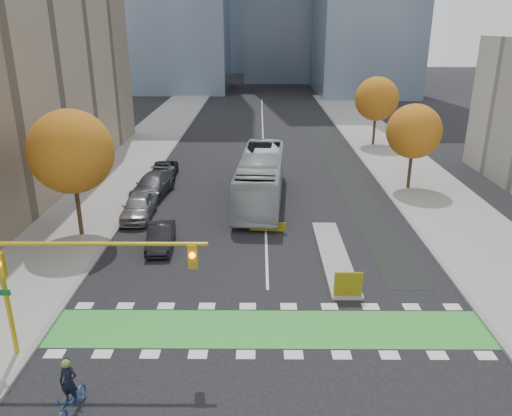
{
  "coord_description": "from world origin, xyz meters",
  "views": [
    {
      "loc": [
        -0.46,
        -17.8,
        12.95
      ],
      "look_at": [
        -0.63,
        9.18,
        3.0
      ],
      "focal_mm": 35.0,
      "sensor_mm": 36.0,
      "label": 1
    }
  ],
  "objects_px": {
    "hazard_board": "(348,284)",
    "parked_car_c": "(153,185)",
    "cyclist": "(71,397)",
    "parked_car_b": "(161,237)",
    "bus": "(261,177)",
    "traffic_signal_west": "(67,269)",
    "parked_car_a": "(138,206)",
    "tree_east_near": "(414,131)",
    "tree_west": "(71,152)",
    "tree_east_far": "(377,99)",
    "parked_car_d": "(164,170)"
  },
  "relations": [
    {
      "from": "parked_car_b",
      "to": "bus",
      "type": "bearing_deg",
      "value": 50.66
    },
    {
      "from": "traffic_signal_west",
      "to": "cyclist",
      "type": "height_order",
      "value": "traffic_signal_west"
    },
    {
      "from": "tree_west",
      "to": "bus",
      "type": "xyz_separation_m",
      "value": [
        11.66,
        7.04,
        -3.74
      ]
    },
    {
      "from": "hazard_board",
      "to": "parked_car_c",
      "type": "relative_size",
      "value": 0.24
    },
    {
      "from": "tree_west",
      "to": "bus",
      "type": "distance_m",
      "value": 14.13
    },
    {
      "from": "hazard_board",
      "to": "bus",
      "type": "height_order",
      "value": "bus"
    },
    {
      "from": "tree_east_near",
      "to": "tree_east_far",
      "type": "xyz_separation_m",
      "value": [
        0.5,
        16.0,
        0.38
      ]
    },
    {
      "from": "hazard_board",
      "to": "parked_car_d",
      "type": "xyz_separation_m",
      "value": [
        -13.0,
        21.08,
        -0.14
      ]
    },
    {
      "from": "tree_east_far",
      "to": "parked_car_d",
      "type": "relative_size",
      "value": 1.6
    },
    {
      "from": "hazard_board",
      "to": "tree_west",
      "type": "distance_m",
      "value": 18.44
    },
    {
      "from": "traffic_signal_west",
      "to": "parked_car_a",
      "type": "distance_m",
      "value": 16.14
    },
    {
      "from": "bus",
      "to": "traffic_signal_west",
      "type": "bearing_deg",
      "value": -107.24
    },
    {
      "from": "bus",
      "to": "parked_car_d",
      "type": "relative_size",
      "value": 2.82
    },
    {
      "from": "parked_car_c",
      "to": "tree_east_far",
      "type": "bearing_deg",
      "value": 46.9
    },
    {
      "from": "bus",
      "to": "parked_car_d",
      "type": "distance_m",
      "value": 10.74
    },
    {
      "from": "cyclist",
      "to": "tree_east_far",
      "type": "bearing_deg",
      "value": 72.98
    },
    {
      "from": "tree_east_near",
      "to": "tree_east_far",
      "type": "relative_size",
      "value": 0.92
    },
    {
      "from": "tree_east_far",
      "to": "cyclist",
      "type": "bearing_deg",
      "value": -115.0
    },
    {
      "from": "hazard_board",
      "to": "bus",
      "type": "distance_m",
      "value": 15.5
    },
    {
      "from": "bus",
      "to": "parked_car_c",
      "type": "bearing_deg",
      "value": 175.87
    },
    {
      "from": "parked_car_c",
      "to": "parked_car_d",
      "type": "height_order",
      "value": "parked_car_c"
    },
    {
      "from": "traffic_signal_west",
      "to": "parked_car_a",
      "type": "xyz_separation_m",
      "value": [
        -1.07,
        15.79,
        -3.18
      ]
    },
    {
      "from": "tree_east_far",
      "to": "traffic_signal_west",
      "type": "relative_size",
      "value": 0.9
    },
    {
      "from": "parked_car_b",
      "to": "parked_car_d",
      "type": "distance_m",
      "value": 15.21
    },
    {
      "from": "traffic_signal_west",
      "to": "parked_car_a",
      "type": "relative_size",
      "value": 1.7
    },
    {
      "from": "tree_west",
      "to": "tree_east_near",
      "type": "xyz_separation_m",
      "value": [
        24.0,
        10.0,
        -0.75
      ]
    },
    {
      "from": "bus",
      "to": "parked_car_c",
      "type": "relative_size",
      "value": 2.31
    },
    {
      "from": "hazard_board",
      "to": "tree_east_near",
      "type": "relative_size",
      "value": 0.2
    },
    {
      "from": "parked_car_a",
      "to": "traffic_signal_west",
      "type": "bearing_deg",
      "value": -87.89
    },
    {
      "from": "tree_west",
      "to": "parked_car_b",
      "type": "distance_m",
      "value": 7.58
    },
    {
      "from": "tree_west",
      "to": "parked_car_a",
      "type": "bearing_deg",
      "value": 47.52
    },
    {
      "from": "hazard_board",
      "to": "parked_car_b",
      "type": "relative_size",
      "value": 0.33
    },
    {
      "from": "bus",
      "to": "parked_car_b",
      "type": "xyz_separation_m",
      "value": [
        -6.16,
        -8.76,
        -1.18
      ]
    },
    {
      "from": "tree_east_near",
      "to": "parked_car_b",
      "type": "relative_size",
      "value": 1.66
    },
    {
      "from": "hazard_board",
      "to": "tree_east_near",
      "type": "height_order",
      "value": "tree_east_near"
    },
    {
      "from": "tree_east_far",
      "to": "tree_east_near",
      "type": "bearing_deg",
      "value": -91.79
    },
    {
      "from": "tree_east_near",
      "to": "parked_car_c",
      "type": "bearing_deg",
      "value": -175.31
    },
    {
      "from": "tree_west",
      "to": "tree_east_far",
      "type": "bearing_deg",
      "value": 46.7
    },
    {
      "from": "parked_car_b",
      "to": "parked_car_c",
      "type": "distance_m",
      "value": 10.31
    },
    {
      "from": "tree_east_near",
      "to": "tree_west",
      "type": "bearing_deg",
      "value": -157.38
    },
    {
      "from": "tree_east_near",
      "to": "parked_car_b",
      "type": "xyz_separation_m",
      "value": [
        -18.5,
        -11.72,
        -4.16
      ]
    },
    {
      "from": "bus",
      "to": "parked_car_b",
      "type": "height_order",
      "value": "bus"
    },
    {
      "from": "cyclist",
      "to": "parked_car_b",
      "type": "distance_m",
      "value": 14.11
    },
    {
      "from": "tree_west",
      "to": "tree_east_near",
      "type": "relative_size",
      "value": 1.16
    },
    {
      "from": "hazard_board",
      "to": "parked_car_c",
      "type": "xyz_separation_m",
      "value": [
        -13.0,
        16.08,
        0.05
      ]
    },
    {
      "from": "tree_west",
      "to": "parked_car_d",
      "type": "xyz_separation_m",
      "value": [
        3.0,
        13.28,
        -4.95
      ]
    },
    {
      "from": "tree_west",
      "to": "parked_car_c",
      "type": "relative_size",
      "value": 1.41
    },
    {
      "from": "tree_west",
      "to": "tree_east_far",
      "type": "relative_size",
      "value": 1.08
    },
    {
      "from": "traffic_signal_west",
      "to": "cyclist",
      "type": "distance_m",
      "value": 4.74
    },
    {
      "from": "parked_car_d",
      "to": "tree_east_far",
      "type": "bearing_deg",
      "value": 27.32
    }
  ]
}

